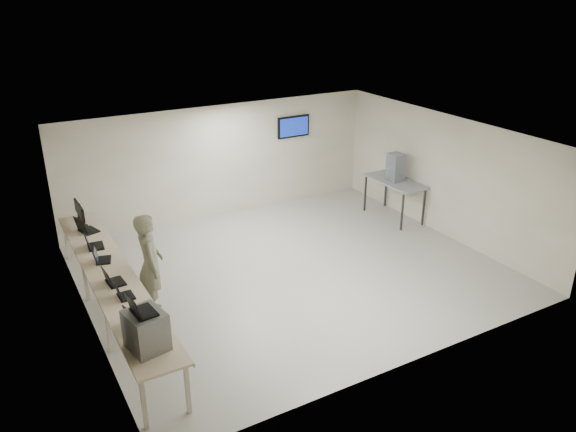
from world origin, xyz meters
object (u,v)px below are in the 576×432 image
equipment_box (146,330)px  soldier (150,265)px  workbench (112,277)px  side_table (395,183)px

equipment_box → soldier: soldier is taller
workbench → equipment_box: bearing=-91.5°
soldier → workbench: bearing=91.1°
equipment_box → side_table: bearing=15.1°
workbench → equipment_box: (-0.06, -2.37, 0.35)m
soldier → side_table: (6.53, 1.31, -0.03)m
equipment_box → side_table: (7.25, 3.58, -0.26)m
workbench → soldier: bearing=-9.3°
workbench → side_table: (7.19, 1.21, 0.09)m
workbench → side_table: size_ratio=3.65×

